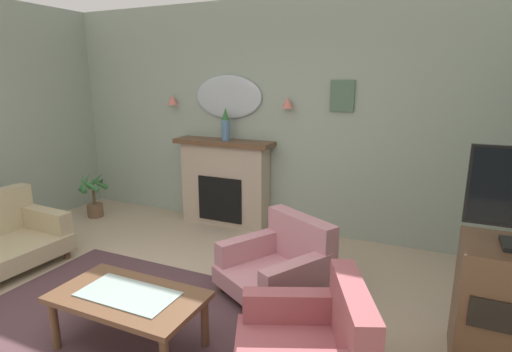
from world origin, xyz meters
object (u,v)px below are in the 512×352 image
at_px(mantel_vase_centre, 226,125).
at_px(armchair_beside_couch, 312,345).
at_px(wall_sconce_left, 172,100).
at_px(armchair_in_corner, 280,263).
at_px(framed_picture, 342,96).
at_px(coffee_table, 128,301).
at_px(potted_plant_small_fern, 94,194).
at_px(wall_sconce_right, 288,103).
at_px(fireplace, 224,183).
at_px(wall_mirror, 228,97).

xyz_separation_m(mantel_vase_centre, armchair_beside_couch, (1.91, -2.39, -1.06)).
distance_m(mantel_vase_centre, wall_sconce_left, 0.96).
bearing_deg(armchair_in_corner, framed_picture, 84.85).
bearing_deg(mantel_vase_centre, coffee_table, -77.19).
bearing_deg(potted_plant_small_fern, coffee_table, -39.89).
bearing_deg(mantel_vase_centre, wall_sconce_left, 172.41).
height_order(coffee_table, potted_plant_small_fern, potted_plant_small_fern).
xyz_separation_m(wall_sconce_right, potted_plant_small_fern, (-2.70, -0.62, -1.33)).
xyz_separation_m(mantel_vase_centre, armchair_in_corner, (1.31, -1.40, -1.06)).
height_order(fireplace, wall_mirror, wall_mirror).
relative_size(fireplace, wall_sconce_left, 9.71).
xyz_separation_m(wall_mirror, armchair_in_corner, (1.36, -1.57, -1.40)).
relative_size(mantel_vase_centre, wall_sconce_left, 3.03).
bearing_deg(fireplace, armchair_beside_couch, -51.10).
bearing_deg(framed_picture, mantel_vase_centre, -172.92).
height_order(wall_sconce_left, coffee_table, wall_sconce_left).
xyz_separation_m(framed_picture, coffee_table, (-0.86, -2.76, -1.37)).
bearing_deg(wall_mirror, wall_sconce_left, -176.63).
distance_m(wall_sconce_left, wall_sconce_right, 1.70).
relative_size(wall_sconce_left, potted_plant_small_fern, 0.22).
xyz_separation_m(wall_sconce_right, framed_picture, (0.65, 0.06, 0.09)).
height_order(framed_picture, armchair_in_corner, framed_picture).
xyz_separation_m(fireplace, wall_sconce_right, (0.85, 0.09, 1.09)).
distance_m(mantel_vase_centre, armchair_in_corner, 2.18).
height_order(fireplace, mantel_vase_centre, mantel_vase_centre).
bearing_deg(fireplace, coffee_table, -76.28).
bearing_deg(framed_picture, armchair_in_corner, -95.15).
height_order(fireplace, framed_picture, framed_picture).
height_order(wall_sconce_right, framed_picture, framed_picture).
height_order(wall_sconce_right, potted_plant_small_fern, wall_sconce_right).
bearing_deg(wall_sconce_left, coffee_table, -61.15).
height_order(mantel_vase_centre, wall_mirror, wall_mirror).
bearing_deg(wall_sconce_right, fireplace, -173.84).
distance_m(wall_sconce_left, armchair_in_corner, 3.00).
bearing_deg(armchair_beside_couch, potted_plant_small_fern, 153.54).
xyz_separation_m(mantel_vase_centre, wall_mirror, (-0.05, 0.17, 0.35)).
bearing_deg(mantel_vase_centre, fireplace, 150.47).
height_order(wall_mirror, armchair_beside_couch, wall_mirror).
distance_m(fireplace, framed_picture, 1.91).
bearing_deg(wall_sconce_right, potted_plant_small_fern, -167.03).
height_order(wall_sconce_right, armchair_in_corner, wall_sconce_right).
relative_size(mantel_vase_centre, armchair_in_corner, 0.38).
distance_m(wall_sconce_right, armchair_in_corner, 2.10).
xyz_separation_m(wall_sconce_left, wall_sconce_right, (1.70, 0.00, 0.00)).
relative_size(fireplace, mantel_vase_centre, 3.20).
xyz_separation_m(framed_picture, armchair_beside_couch, (0.46, -2.57, -1.44)).
xyz_separation_m(mantel_vase_centre, potted_plant_small_fern, (-1.90, -0.50, -1.03)).
bearing_deg(mantel_vase_centre, wall_sconce_right, 8.53).
xyz_separation_m(wall_sconce_left, armchair_beside_couch, (2.81, -2.51, -1.35)).
relative_size(wall_mirror, armchair_in_corner, 0.87).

